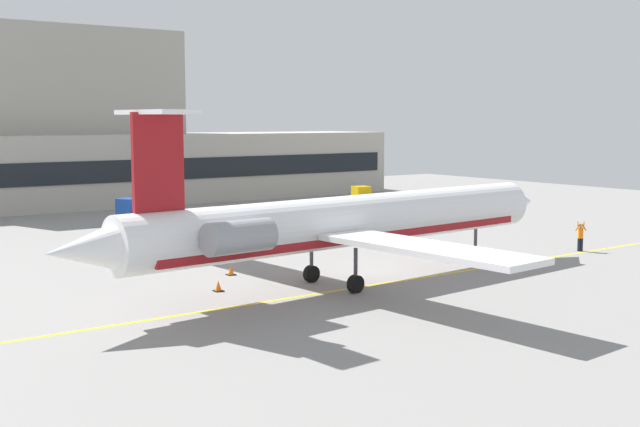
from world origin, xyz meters
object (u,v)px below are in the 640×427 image
(marshaller, at_px, (580,236))
(regional_jet, at_px, (344,222))
(baggage_tug, at_px, (134,214))
(pushback_tractor, at_px, (365,197))

(marshaller, bearing_deg, regional_jet, 178.64)
(baggage_tug, distance_m, marshaller, 34.66)
(pushback_tractor, xyz_separation_m, marshaller, (-6.09, -29.99, 0.11))
(regional_jet, bearing_deg, marshaller, -1.36)
(regional_jet, distance_m, marshaller, 19.37)
(marshaller, bearing_deg, pushback_tractor, 78.51)
(pushback_tractor, bearing_deg, marshaller, -101.49)
(regional_jet, height_order, baggage_tug, regional_jet)
(regional_jet, xyz_separation_m, baggage_tug, (0.49, 28.71, -2.32))
(baggage_tug, distance_m, pushback_tractor, 24.84)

